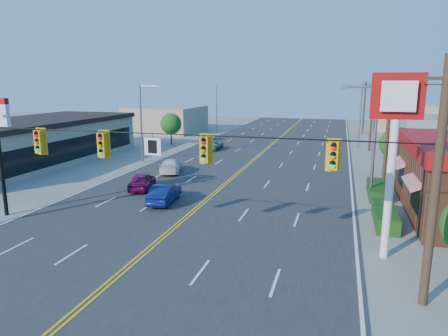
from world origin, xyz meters
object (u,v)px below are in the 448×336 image
(car_magenta, at_px, (142,182))
(car_white, at_px, (171,166))
(car_silver, at_px, (213,145))
(car_blue, at_px, (164,194))
(signal_span, at_px, (125,158))
(kfc_pylon, at_px, (395,130))

(car_magenta, distance_m, car_white, 6.11)
(car_magenta, xyz_separation_m, car_silver, (-0.66, 19.74, -0.08))
(car_white, bearing_deg, car_blue, 93.94)
(car_white, xyz_separation_m, car_silver, (-0.39, 13.64, -0.05))
(signal_span, xyz_separation_m, car_silver, (-6.25, 31.55, -4.31))
(car_white, distance_m, car_silver, 13.65)
(signal_span, xyz_separation_m, car_blue, (-2.46, 9.05, -4.24))
(car_magenta, bearing_deg, car_white, -101.06)
(car_magenta, height_order, car_silver, car_magenta)
(car_blue, bearing_deg, car_white, -75.77)
(signal_span, xyz_separation_m, kfc_pylon, (11.12, 4.00, 1.16))
(signal_span, bearing_deg, car_blue, 105.18)
(kfc_pylon, distance_m, car_white, 22.61)
(car_silver, bearing_deg, car_blue, 99.22)
(signal_span, distance_m, car_white, 19.32)
(car_white, relative_size, car_silver, 1.05)
(car_magenta, bearing_deg, car_silver, -101.68)
(signal_span, xyz_separation_m, car_magenta, (-5.59, 11.81, -4.24))
(signal_span, distance_m, kfc_pylon, 11.87)
(kfc_pylon, xyz_separation_m, car_white, (-16.98, 13.91, -5.42))
(car_magenta, height_order, car_white, car_magenta)
(car_magenta, relative_size, car_silver, 0.93)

